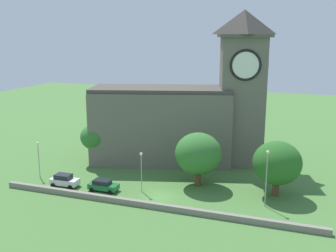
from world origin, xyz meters
TOP-DOWN VIEW (x-y plane):
  - ground_plane at (0.00, 15.00)m, footprint 200.00×200.00m
  - church at (-1.32, 17.37)m, footprint 32.27×17.36m
  - quay_barrier at (0.00, -3.97)m, footprint 45.79×0.70m
  - car_white at (-15.19, -1.05)m, footprint 4.43×2.36m
  - car_green at (-8.73, -0.64)m, footprint 4.48×2.26m
  - streetlamp_west_end at (-21.26, 1.00)m, footprint 0.44×0.44m
  - streetlamp_west_mid at (-3.19, 0.95)m, footprint 0.44×0.44m
  - streetlamp_central at (14.61, 1.77)m, footprint 0.44×0.44m
  - tree_riverside_east at (3.99, 6.13)m, footprint 7.07×7.07m
  - tree_riverside_west at (-16.10, 10.24)m, footprint 5.18×5.18m
  - tree_churchyard at (15.62, 6.04)m, footprint 6.92×6.92m

SIDE VIEW (x-z plane):
  - ground_plane at x=0.00m, z-range 0.00..0.00m
  - quay_barrier at x=0.00m, z-range 0.00..0.82m
  - car_green at x=-8.73m, z-range 0.01..1.70m
  - car_white at x=-15.19m, z-range 0.01..1.93m
  - streetlamp_west_end at x=-21.26m, z-range 1.09..7.06m
  - streetlamp_west_mid at x=-3.19m, z-range 1.10..7.14m
  - tree_churchyard at x=15.62m, z-range 0.90..8.98m
  - tree_riverside_west at x=-16.10m, z-range 1.31..8.69m
  - tree_riverside_east at x=3.99m, z-range 0.95..9.28m
  - streetlamp_central at x=14.61m, z-range 1.23..9.11m
  - church at x=-1.32m, z-range -4.43..22.48m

